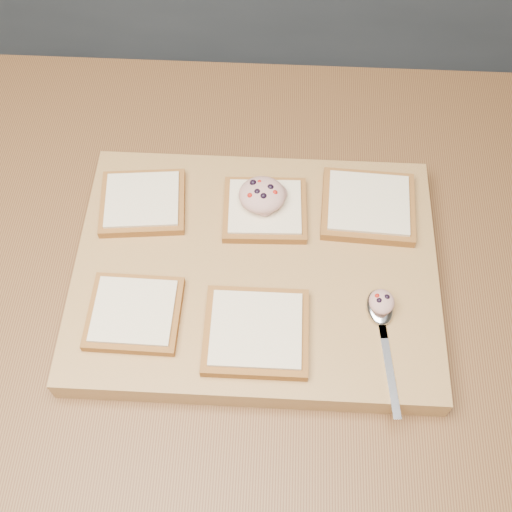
% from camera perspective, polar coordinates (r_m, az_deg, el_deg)
% --- Properties ---
extents(ground, '(4.00, 4.00, 0.00)m').
position_cam_1_polar(ground, '(1.71, 1.99, -16.61)').
color(ground, '#515459').
rests_on(ground, ground).
extents(island_counter, '(2.00, 0.80, 0.90)m').
position_cam_1_polar(island_counter, '(1.28, 2.61, -11.45)').
color(island_counter, slate).
rests_on(island_counter, ground).
extents(cutting_board, '(0.47, 0.36, 0.04)m').
position_cam_1_polar(cutting_board, '(0.85, -0.00, -1.36)').
color(cutting_board, '#A87D48').
rests_on(cutting_board, island_counter).
extents(bread_far_left, '(0.12, 0.11, 0.02)m').
position_cam_1_polar(bread_far_left, '(0.89, -10.04, 4.75)').
color(bread_far_left, brown).
rests_on(bread_far_left, cutting_board).
extents(bread_far_center, '(0.11, 0.11, 0.02)m').
position_cam_1_polar(bread_far_center, '(0.87, 0.80, 4.18)').
color(bread_far_center, brown).
rests_on(bread_far_center, cutting_board).
extents(bread_far_right, '(0.13, 0.12, 0.02)m').
position_cam_1_polar(bread_far_right, '(0.88, 9.94, 4.43)').
color(bread_far_right, brown).
rests_on(bread_far_right, cutting_board).
extents(bread_near_left, '(0.11, 0.10, 0.02)m').
position_cam_1_polar(bread_near_left, '(0.80, -10.77, -4.99)').
color(bread_near_left, brown).
rests_on(bread_near_left, cutting_board).
extents(bread_near_center, '(0.13, 0.12, 0.02)m').
position_cam_1_polar(bread_near_center, '(0.78, 0.01, -6.72)').
color(bread_near_center, brown).
rests_on(bread_near_center, cutting_board).
extents(tuna_salad_dollop, '(0.06, 0.06, 0.03)m').
position_cam_1_polar(tuna_salad_dollop, '(0.85, 0.55, 5.47)').
color(tuna_salad_dollop, '#D7978A').
rests_on(tuna_salad_dollop, bread_far_center).
extents(spoon, '(0.04, 0.17, 0.01)m').
position_cam_1_polar(spoon, '(0.80, 11.06, -5.26)').
color(spoon, silver).
rests_on(spoon, cutting_board).
extents(spoon_salad, '(0.03, 0.03, 0.02)m').
position_cam_1_polar(spoon_salad, '(0.80, 11.11, -4.00)').
color(spoon_salad, '#D7978A').
rests_on(spoon_salad, spoon).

